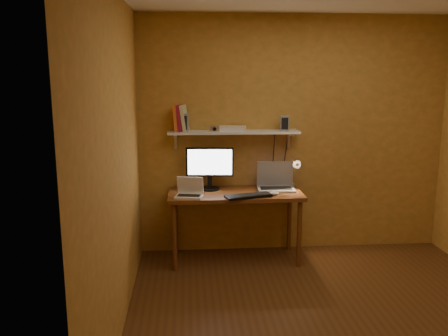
{
  "coord_description": "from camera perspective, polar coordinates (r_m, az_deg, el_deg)",
  "views": [
    {
      "loc": [
        -1.17,
        -3.52,
        1.99
      ],
      "look_at": [
        -0.8,
        1.18,
        1.03
      ],
      "focal_mm": 38.0,
      "sensor_mm": 36.0,
      "label": 1
    }
  ],
  "objects": [
    {
      "name": "wall_shelf",
      "position": [
        5.06,
        1.16,
        4.31
      ],
      "size": [
        1.4,
        0.25,
        0.21
      ],
      "color": "silver",
      "rests_on": "room"
    },
    {
      "name": "desk",
      "position": [
        5.01,
        1.35,
        -3.87
      ],
      "size": [
        1.4,
        0.6,
        0.75
      ],
      "color": "brown",
      "rests_on": "ground"
    },
    {
      "name": "desk_lamp",
      "position": [
        5.17,
        8.52,
        -0.16
      ],
      "size": [
        0.09,
        0.23,
        0.38
      ],
      "color": "silver",
      "rests_on": "desk"
    },
    {
      "name": "monitor",
      "position": [
        5.05,
        -1.73,
        0.24
      ],
      "size": [
        0.51,
        0.23,
        0.46
      ],
      "rotation": [
        0.0,
        0.0,
        -0.08
      ],
      "color": "black",
      "rests_on": "desk"
    },
    {
      "name": "shelf_camera",
      "position": [
        4.97,
        -1.18,
        4.74
      ],
      "size": [
        0.11,
        0.05,
        0.06
      ],
      "color": "silver",
      "rests_on": "wall_shelf"
    },
    {
      "name": "books",
      "position": [
        5.04,
        -5.23,
        6.0
      ],
      "size": [
        0.18,
        0.2,
        0.28
      ],
      "color": "orange",
      "rests_on": "wall_shelf"
    },
    {
      "name": "keyboard",
      "position": [
        4.79,
        2.95,
        -3.38
      ],
      "size": [
        0.5,
        0.28,
        0.03
      ],
      "primitive_type": "cube",
      "rotation": [
        0.0,
        0.0,
        0.27
      ],
      "color": "black",
      "rests_on": "desk"
    },
    {
      "name": "router",
      "position": [
        5.06,
        0.95,
        4.77
      ],
      "size": [
        0.32,
        0.25,
        0.05
      ],
      "primitive_type": "cube",
      "rotation": [
        0.0,
        0.0,
        -0.21
      ],
      "color": "white",
      "rests_on": "wall_shelf"
    },
    {
      "name": "netbook",
      "position": [
        4.81,
        -4.17,
        -2.81
      ],
      "size": [
        0.3,
        0.24,
        0.2
      ],
      "rotation": [
        0.0,
        0.0,
        -0.21
      ],
      "color": "white",
      "rests_on": "desk"
    },
    {
      "name": "mouse",
      "position": [
        4.89,
        6.05,
        -3.05
      ],
      "size": [
        0.11,
        0.08,
        0.04
      ],
      "primitive_type": "ellipsoid",
      "rotation": [
        0.0,
        0.0,
        -0.12
      ],
      "color": "white",
      "rests_on": "desk"
    },
    {
      "name": "laptop",
      "position": [
        5.14,
        6.22,
        -1.68
      ],
      "size": [
        0.41,
        0.31,
        0.29
      ],
      "rotation": [
        0.0,
        0.0,
        -0.07
      ],
      "color": "gray",
      "rests_on": "desk"
    },
    {
      "name": "room",
      "position": [
        3.78,
        13.68,
        0.61
      ],
      "size": [
        3.44,
        3.24,
        2.64
      ],
      "color": "#573416",
      "rests_on": "ground"
    },
    {
      "name": "speaker_left",
      "position": [
        5.04,
        -4.9,
        5.49
      ],
      "size": [
        0.11,
        0.11,
        0.19
      ],
      "primitive_type": "cube",
      "rotation": [
        0.0,
        0.0,
        -0.08
      ],
      "color": "gray",
      "rests_on": "wall_shelf"
    },
    {
      "name": "speaker_right",
      "position": [
        5.12,
        7.28,
        5.38
      ],
      "size": [
        0.1,
        0.1,
        0.16
      ],
      "primitive_type": "cube",
      "rotation": [
        0.0,
        0.0,
        -0.11
      ],
      "color": "gray",
      "rests_on": "wall_shelf"
    }
  ]
}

